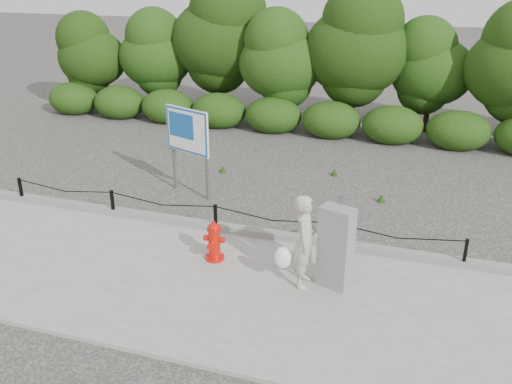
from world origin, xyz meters
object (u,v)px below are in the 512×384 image
at_px(pedestrian, 303,242).
at_px(advertising_sign, 187,135).
at_px(utility_cabinet, 336,247).
at_px(fire_hydrant, 214,242).

xyz_separation_m(pedestrian, advertising_sign, (-3.66, 3.29, 0.64)).
xyz_separation_m(pedestrian, utility_cabinet, (0.54, 0.14, -0.08)).
bearing_deg(utility_cabinet, fire_hydrant, -166.47).
relative_size(utility_cabinet, advertising_sign, 0.75).
relative_size(pedestrian, advertising_sign, 0.77).
height_order(fire_hydrant, utility_cabinet, utility_cabinet).
relative_size(fire_hydrant, utility_cabinet, 0.48).
xyz_separation_m(utility_cabinet, advertising_sign, (-4.21, 3.15, 0.72)).
height_order(utility_cabinet, advertising_sign, advertising_sign).
distance_m(fire_hydrant, utility_cabinet, 2.39).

